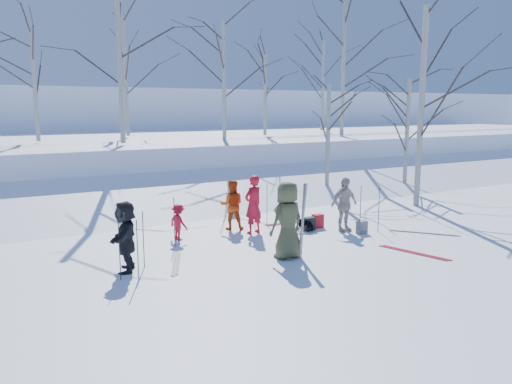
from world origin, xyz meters
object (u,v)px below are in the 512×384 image
skier_red_seated (179,222)px  backpack_dark (309,224)px  skier_grey_west (126,236)px  backpack_grey (362,227)px  backpack_red (318,221)px  skier_red_north (253,205)px  skier_olive_center (287,220)px  skier_cream_east (344,204)px  skier_redor_behind (232,205)px  dog (304,224)px

skier_red_seated → backpack_dark: 3.96m
skier_grey_west → backpack_grey: 7.02m
backpack_red → backpack_dark: 0.46m
skier_red_north → skier_grey_west: 4.49m
skier_olive_center → skier_cream_east: size_ratio=1.17×
skier_olive_center → skier_redor_behind: (0.14, 3.32, -0.20)m
skier_olive_center → skier_red_seated: 3.44m
skier_redor_behind → skier_grey_west: size_ratio=0.93×
backpack_red → backpack_dark: bearing=-162.8°
skier_cream_east → backpack_red: bearing=117.6°
skier_red_north → backpack_grey: 3.29m
skier_red_north → skier_red_seated: skier_red_north is taller
skier_red_seated → dog: skier_red_seated is taller
dog → skier_grey_west: bearing=-41.0°
skier_cream_east → backpack_dark: skier_cream_east is taller
skier_olive_center → skier_red_seated: size_ratio=1.87×
skier_red_seated → backpack_red: size_ratio=2.44×
dog → skier_olive_center: bearing=-5.0°
skier_olive_center → backpack_red: size_ratio=4.58×
skier_redor_behind → skier_cream_east: bearing=173.3°
dog → backpack_dark: bearing=144.6°
skier_olive_center → backpack_dark: (2.12, 2.06, -0.76)m
backpack_dark → skier_olive_center: bearing=-135.8°
backpack_red → skier_cream_east: bearing=-60.2°
skier_olive_center → dog: (1.91, 2.00, -0.73)m
skier_cream_east → skier_redor_behind: bearing=144.6°
skier_redor_behind → backpack_grey: 3.95m
skier_redor_behind → skier_cream_east: 3.39m
skier_red_seated → backpack_grey: size_ratio=2.70×
skier_olive_center → dog: bearing=-142.3°
skier_red_north → backpack_grey: bearing=134.8°
skier_redor_behind → backpack_grey: bearing=169.3°
dog → backpack_grey: 1.70m
skier_cream_east → backpack_grey: 0.85m
skier_redor_behind → dog: (1.77, -1.32, -0.53)m
skier_grey_west → dog: 5.77m
skier_redor_behind → backpack_grey: (3.12, -2.36, -0.57)m
skier_grey_west → backpack_red: 6.44m
skier_cream_east → backpack_dark: 1.22m
skier_redor_behind → skier_grey_west: (-3.87, -2.34, 0.06)m
skier_red_north → dog: size_ratio=3.21×
skier_red_north → skier_grey_west: bearing=5.4°
skier_redor_behind → backpack_dark: skier_redor_behind is taller
backpack_grey → skier_grey_west: bearing=179.9°
backpack_red → skier_red_north: bearing=170.0°
backpack_grey → backpack_dark: backpack_dark is taller
skier_redor_behind → skier_red_north: bearing=139.9°
skier_red_north → dog: bearing=143.4°
backpack_grey → backpack_dark: size_ratio=0.95×
skier_grey_west → dog: bearing=122.8°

